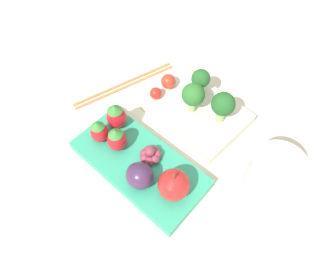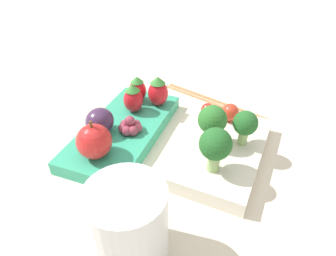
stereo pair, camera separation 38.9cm
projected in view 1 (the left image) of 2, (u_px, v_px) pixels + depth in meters
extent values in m
plane|color=beige|center=(168.00, 142.00, 0.51)|extent=(4.00, 4.00, 0.00)
cube|color=silver|center=(193.00, 109.00, 0.54)|extent=(0.19, 0.13, 0.02)
cube|color=#33A87F|center=(139.00, 164.00, 0.48)|extent=(0.22, 0.11, 0.02)
cylinder|color=#93B770|center=(200.00, 88.00, 0.54)|extent=(0.01, 0.01, 0.02)
sphere|color=#236028|center=(201.00, 79.00, 0.52)|extent=(0.03, 0.03, 0.03)
cylinder|color=#93B770|center=(221.00, 115.00, 0.50)|extent=(0.02, 0.02, 0.02)
sphere|color=#236028|center=(223.00, 104.00, 0.48)|extent=(0.04, 0.04, 0.04)
cylinder|color=#93B770|center=(192.00, 105.00, 0.52)|extent=(0.01, 0.01, 0.02)
sphere|color=#2D702D|center=(193.00, 95.00, 0.49)|extent=(0.04, 0.04, 0.04)
sphere|color=red|center=(168.00, 81.00, 0.54)|extent=(0.03, 0.03, 0.03)
sphere|color=red|center=(156.00, 93.00, 0.53)|extent=(0.02, 0.02, 0.02)
sphere|color=red|center=(174.00, 185.00, 0.42)|extent=(0.05, 0.05, 0.05)
cylinder|color=brown|center=(174.00, 177.00, 0.40)|extent=(0.00, 0.00, 0.01)
ellipsoid|color=red|center=(117.00, 140.00, 0.47)|extent=(0.03, 0.03, 0.04)
cone|color=#388438|center=(115.00, 132.00, 0.45)|extent=(0.02, 0.02, 0.01)
ellipsoid|color=red|center=(100.00, 132.00, 0.48)|extent=(0.03, 0.03, 0.04)
cone|color=#388438|center=(97.00, 125.00, 0.46)|extent=(0.02, 0.02, 0.01)
ellipsoid|color=red|center=(117.00, 117.00, 0.49)|extent=(0.03, 0.03, 0.04)
cone|color=#388438|center=(114.00, 108.00, 0.47)|extent=(0.02, 0.02, 0.01)
ellipsoid|color=#42284C|center=(140.00, 176.00, 0.43)|extent=(0.04, 0.04, 0.04)
sphere|color=#93384C|center=(155.00, 159.00, 0.46)|extent=(0.02, 0.02, 0.02)
sphere|color=#93384C|center=(157.00, 154.00, 0.47)|extent=(0.02, 0.02, 0.02)
sphere|color=#93384C|center=(154.00, 150.00, 0.47)|extent=(0.02, 0.02, 0.02)
sphere|color=#93384C|center=(148.00, 150.00, 0.47)|extent=(0.02, 0.02, 0.02)
sphere|color=#93384C|center=(144.00, 153.00, 0.47)|extent=(0.02, 0.02, 0.02)
sphere|color=#93384C|center=(145.00, 158.00, 0.46)|extent=(0.02, 0.02, 0.02)
sphere|color=#93384C|center=(149.00, 161.00, 0.46)|extent=(0.02, 0.02, 0.02)
sphere|color=#93384C|center=(150.00, 152.00, 0.46)|extent=(0.02, 0.02, 0.02)
cylinder|color=silver|center=(272.00, 179.00, 0.43)|extent=(0.08, 0.08, 0.09)
cylinder|color=#A37547|center=(126.00, 86.00, 0.58)|extent=(0.06, 0.20, 0.01)
cylinder|color=#A37547|center=(124.00, 83.00, 0.59)|extent=(0.06, 0.20, 0.01)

